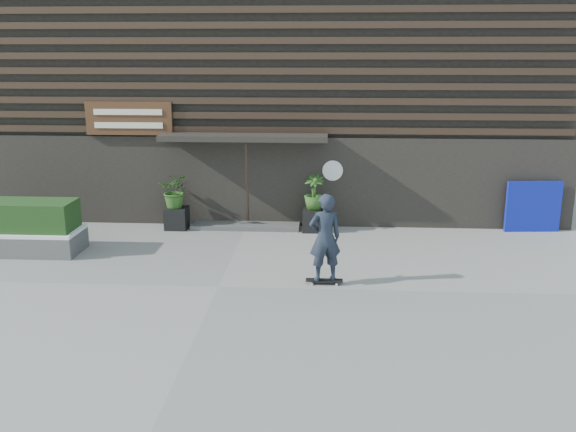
# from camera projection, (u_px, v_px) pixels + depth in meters

# --- Properties ---
(ground) EXTENTS (80.00, 80.00, 0.00)m
(ground) POSITION_uv_depth(u_px,v_px,m) (218.00, 287.00, 13.11)
(ground) COLOR gray
(ground) RESTS_ON ground
(entrance_step) EXTENTS (3.00, 0.80, 0.12)m
(entrance_step) POSITION_uv_depth(u_px,v_px,m) (246.00, 226.00, 17.54)
(entrance_step) COLOR #464643
(entrance_step) RESTS_ON ground
(planter_pot_left) EXTENTS (0.60, 0.60, 0.60)m
(planter_pot_left) POSITION_uv_depth(u_px,v_px,m) (177.00, 218.00, 17.40)
(planter_pot_left) COLOR black
(planter_pot_left) RESTS_ON ground
(bamboo_left) EXTENTS (0.86, 0.75, 0.96)m
(bamboo_left) POSITION_uv_depth(u_px,v_px,m) (175.00, 191.00, 17.20)
(bamboo_left) COLOR #2D591E
(bamboo_left) RESTS_ON planter_pot_left
(planter_pot_right) EXTENTS (0.60, 0.60, 0.60)m
(planter_pot_right) POSITION_uv_depth(u_px,v_px,m) (314.00, 220.00, 17.18)
(planter_pot_right) COLOR black
(planter_pot_right) RESTS_ON ground
(bamboo_right) EXTENTS (0.54, 0.54, 0.96)m
(bamboo_right) POSITION_uv_depth(u_px,v_px,m) (314.00, 192.00, 16.98)
(bamboo_right) COLOR #2D591E
(bamboo_right) RESTS_ON planter_pot_right
(raised_bed) EXTENTS (3.50, 1.20, 0.50)m
(raised_bed) POSITION_uv_depth(u_px,v_px,m) (10.00, 242.00, 15.38)
(raised_bed) COLOR #4A4A48
(raised_bed) RESTS_ON ground
(snow_layer) EXTENTS (3.50, 1.20, 0.08)m
(snow_layer) POSITION_uv_depth(u_px,v_px,m) (9.00, 230.00, 15.31)
(snow_layer) COLOR white
(snow_layer) RESTS_ON raised_bed
(hedge) EXTENTS (3.30, 1.00, 0.70)m
(hedge) POSITION_uv_depth(u_px,v_px,m) (7.00, 215.00, 15.21)
(hedge) COLOR #193814
(hedge) RESTS_ON snow_layer
(blue_tarp) EXTENTS (1.49, 0.24, 1.39)m
(blue_tarp) POSITION_uv_depth(u_px,v_px,m) (533.00, 207.00, 17.02)
(blue_tarp) COLOR #0B1599
(blue_tarp) RESTS_ON ground
(building) EXTENTS (18.00, 11.00, 8.00)m
(building) POSITION_uv_depth(u_px,v_px,m) (263.00, 75.00, 21.73)
(building) COLOR black
(building) RESTS_ON ground
(skateboarder) EXTENTS (0.78, 0.61, 1.96)m
(skateboarder) POSITION_uv_depth(u_px,v_px,m) (325.00, 238.00, 13.01)
(skateboarder) COLOR black
(skateboarder) RESTS_ON ground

